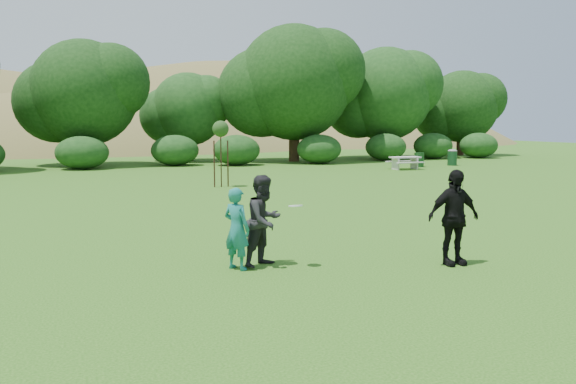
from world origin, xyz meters
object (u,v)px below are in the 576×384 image
object	(u,v)px
player_grey	(264,221)
trash_can_near	(419,160)
picnic_table	(405,161)
sapling	(221,131)
trash_can_lidded	(452,157)
player_black	(454,217)
player_teal	(237,229)

from	to	relation	value
player_grey	trash_can_near	world-z (taller)	player_grey
trash_can_near	picnic_table	world-z (taller)	trash_can_near
sapling	trash_can_lidded	distance (m)	18.38
player_grey	trash_can_lidded	xyz separation A→B (m)	(19.56, 20.08, -0.34)
player_black	picnic_table	bearing A→B (deg)	62.34
player_teal	sapling	xyz separation A→B (m)	(3.10, 13.52, 1.64)
player_black	sapling	world-z (taller)	sapling
player_teal	trash_can_lidded	world-z (taller)	player_teal
player_teal	trash_can_near	world-z (taller)	player_teal
trash_can_near	sapling	world-z (taller)	sapling
player_black	picnic_table	size ratio (longest dim) A/B	1.04
player_teal	player_grey	xyz separation A→B (m)	(0.57, 0.08, 0.10)
player_teal	player_black	xyz separation A→B (m)	(4.03, -1.15, 0.16)
player_grey	trash_can_lidded	bearing A→B (deg)	15.65
trash_can_near	trash_can_lidded	size ratio (longest dim) A/B	0.86
player_teal	player_black	distance (m)	4.20
player_teal	sapling	bearing A→B (deg)	-46.79
sapling	trash_can_near	bearing A→B (deg)	24.03
player_grey	player_teal	bearing A→B (deg)	158.08
sapling	player_teal	bearing A→B (deg)	-102.91
player_teal	trash_can_near	bearing A→B (deg)	-75.08
picnic_table	player_teal	bearing A→B (deg)	-129.93
player_black	sapling	distance (m)	14.77
trash_can_near	picnic_table	bearing A→B (deg)	-144.83
picnic_table	trash_can_lidded	world-z (taller)	trash_can_lidded
player_grey	picnic_table	distance (m)	23.83
trash_can_near	trash_can_lidded	world-z (taller)	trash_can_lidded
picnic_table	player_black	bearing A→B (deg)	-120.29
trash_can_near	picnic_table	xyz separation A→B (m)	(-1.86, -1.31, 0.07)
player_black	trash_can_lidded	world-z (taller)	player_black
picnic_table	player_grey	bearing A→B (deg)	-129.01
player_teal	player_grey	size ratio (longest dim) A/B	0.88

